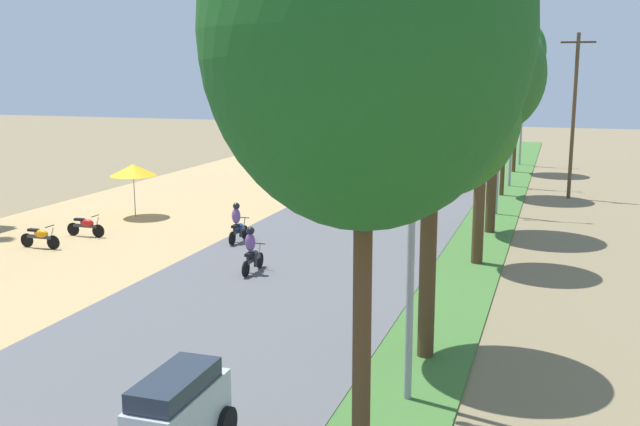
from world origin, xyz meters
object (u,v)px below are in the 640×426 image
Objects in this scene: median_tree_third at (484,78)px; streetlamp_near at (412,204)px; streetlamp_farthest at (522,108)px; median_tree_sixth at (519,53)px; median_tree_nearest at (365,33)px; median_tree_second at (432,121)px; car_hatchback_charcoal at (445,176)px; median_tree_fourth at (496,76)px; median_tree_fifth at (508,56)px; vendor_umbrella at (133,170)px; streetlamp_mid at (500,120)px; utility_pole_near at (574,114)px; motorbike_ahead_second at (238,224)px; car_sedan_blue at (317,198)px; car_van_silver at (178,411)px; streetlamp_far at (512,116)px; motorbike_foreground_rider at (252,251)px; parked_motorbike_fifth at (40,236)px; parked_motorbike_sixth at (86,225)px.

median_tree_third reaches higher than streetlamp_near.
median_tree_sixth is at bearing -92.30° from streetlamp_farthest.
median_tree_nearest is 1.34× the size of median_tree_second.
median_tree_fourth is at bearing -72.18° from car_hatchback_charcoal.
median_tree_fourth is 0.96× the size of median_tree_fifth.
vendor_umbrella is 0.32× the size of streetlamp_mid.
utility_pole_near is at bearing 82.22° from median_tree_second.
median_tree_third is at bearing -1.34° from motorbike_ahead_second.
motorbike_ahead_second is (-9.31, -25.29, -7.23)m from median_tree_sixth.
car_sedan_blue is 1.26× the size of motorbike_ahead_second.
median_tree_sixth is (16.24, 21.79, 5.77)m from vendor_umbrella.
median_tree_second is 14.42m from motorbike_ahead_second.
median_tree_nearest is 7.46m from car_van_silver.
car_hatchback_charcoal is (-3.61, 29.04, -3.58)m from streetlamp_near.
median_tree_nearest is 26.38m from streetlamp_mid.
median_tree_nearest reaches higher than utility_pole_near.
median_tree_third is at bearing -89.54° from streetlamp_far.
car_sedan_blue is at bearing 113.39° from streetlamp_near.
median_tree_nearest is 5.74× the size of motorbike_foreground_rider.
median_tree_third reaches higher than median_tree_second.
car_van_silver is at bearing -94.48° from median_tree_sixth.
streetlamp_farthest is (0.17, 4.16, -3.87)m from median_tree_sixth.
median_tree_fourth is at bearing 28.77° from motorbike_ahead_second.
median_tree_fifth is at bearing -24.86° from car_hatchback_charcoal.
utility_pole_near is at bearing 61.96° from motorbike_foreground_rider.
median_tree_third is 16.31m from utility_pole_near.
parked_motorbike_sixth is at bearing 78.87° from parked_motorbike_fifth.
utility_pole_near is (19.89, 18.91, 4.09)m from parked_motorbike_fifth.
parked_motorbike_sixth is 23.66m from median_tree_nearest.
median_tree_nearest is 1.08× the size of median_tree_fifth.
median_tree_fourth is at bearing -88.38° from median_tree_fifth.
streetlamp_mid reaches higher than car_van_silver.
vendor_umbrella is 0.25× the size of median_tree_sixth.
car_van_silver is at bearing -131.55° from streetlamp_near.
median_tree_sixth is 1.42× the size of streetlamp_far.
median_tree_sixth is at bearing 69.80° from motorbike_ahead_second.
car_van_silver is (-3.41, -45.54, -3.19)m from streetlamp_farthest.
median_tree_third reaches higher than car_hatchback_charcoal.
utility_pole_near is 3.70× the size of car_van_silver.
car_hatchback_charcoal is 21.18m from motorbike_foreground_rider.
median_tree_nearest reaches higher than car_hatchback_charcoal.
median_tree_fourth is 1.27× the size of streetlamp_far.
median_tree_third is at bearing -41.42° from car_sedan_blue.
streetlamp_farthest is (0.00, 19.96, -0.41)m from streetlamp_mid.
median_tree_third is at bearing -77.55° from car_hatchback_charcoal.
median_tree_sixth is at bearing 65.01° from car_sedan_blue.
parked_motorbike_fifth is at bearing -154.90° from motorbike_ahead_second.
car_sedan_blue is 11.58m from motorbike_foreground_rider.
motorbike_foreground_rider is (-7.10, -22.84, -3.40)m from streetlamp_far.
median_tree_second is 19.23m from streetlamp_mid.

